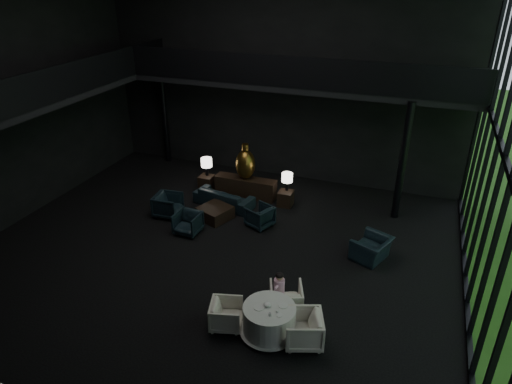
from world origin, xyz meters
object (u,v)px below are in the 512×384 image
(lounge_armchair_east, at_px, (260,215))
(window_armchair, at_px, (372,245))
(dining_table, at_px, (269,322))
(side_table_left, at_px, (207,183))
(coffee_table, at_px, (215,213))
(dining_chair_west, at_px, (226,314))
(dining_chair_north, at_px, (286,297))
(table_lamp_left, at_px, (207,163))
(dining_chair_east, at_px, (303,326))
(side_table_right, at_px, (286,199))
(lounge_armchair_south, at_px, (188,222))
(table_lamp_right, at_px, (287,178))
(sofa, at_px, (224,194))
(bronze_urn, at_px, (245,164))
(lounge_armchair_west, at_px, (168,203))
(child, at_px, (279,283))
(console, at_px, (246,187))

(lounge_armchair_east, bearing_deg, window_armchair, 104.53)
(lounge_armchair_east, relative_size, dining_table, 0.57)
(side_table_left, relative_size, lounge_armchair_east, 0.72)
(coffee_table, bearing_deg, dining_chair_west, -61.98)
(dining_chair_north, bearing_deg, table_lamp_left, -70.03)
(dining_chair_east, bearing_deg, side_table_right, -179.50)
(window_armchair, height_order, dining_chair_east, dining_chair_east)
(side_table_right, xyz_separation_m, lounge_armchair_south, (-2.36, -2.87, 0.12))
(table_lamp_right, bearing_deg, dining_chair_east, -69.81)
(sofa, relative_size, coffee_table, 2.33)
(window_armchair, xyz_separation_m, dining_chair_north, (-1.66, -3.01, -0.03))
(lounge_armchair_east, relative_size, dining_chair_north, 0.93)
(dining_chair_east, bearing_deg, table_lamp_right, -179.87)
(bronze_urn, distance_m, side_table_left, 1.89)
(side_table_right, distance_m, lounge_armchair_south, 3.72)
(dining_chair_east, xyz_separation_m, dining_chair_west, (-1.83, -0.12, -0.11))
(coffee_table, height_order, dining_chair_east, dining_chair_east)
(table_lamp_left, bearing_deg, window_armchair, -21.45)
(side_table_right, height_order, lounge_armchair_east, lounge_armchair_east)
(lounge_armchair_west, xyz_separation_m, child, (4.97, -3.13, 0.25))
(lounge_armchair_south, xyz_separation_m, dining_chair_north, (4.00, -2.42, 0.02))
(side_table_right, height_order, window_armchair, window_armchair)
(table_lamp_right, height_order, dining_table, table_lamp_right)
(lounge_armchair_south, relative_size, window_armchair, 0.77)
(dining_table, bearing_deg, lounge_armchair_east, 112.65)
(table_lamp_right, distance_m, child, 5.54)
(table_lamp_left, height_order, dining_table, table_lamp_left)
(console, relative_size, lounge_armchair_west, 2.37)
(lounge_armchair_south, height_order, dining_table, lounge_armchair_south)
(dining_table, distance_m, dining_chair_west, 1.02)
(console, xyz_separation_m, lounge_armchair_east, (1.22, -1.84, 0.03))
(side_table_left, distance_m, sofa, 1.50)
(dining_chair_north, bearing_deg, side_table_left, -69.61)
(child, bearing_deg, table_lamp_right, -74.92)
(dining_table, bearing_deg, lounge_armchair_south, 139.59)
(console, distance_m, side_table_right, 1.61)
(lounge_armchair_south, bearing_deg, dining_chair_west, -48.16)
(lounge_armchair_east, bearing_deg, sofa, -93.76)
(console, height_order, lounge_armchair_east, lounge_armchair_east)
(lounge_armchair_west, distance_m, coffee_table, 1.65)
(console, height_order, sofa, sofa)
(lounge_armchair_west, distance_m, dining_chair_west, 5.83)
(window_armchair, distance_m, dining_chair_north, 3.43)
(lounge_armchair_west, xyz_separation_m, dining_chair_west, (4.02, -4.22, -0.12))
(lounge_armchair_south, bearing_deg, child, -29.60)
(lounge_armchair_west, xyz_separation_m, dining_chair_north, (5.17, -3.20, -0.06))
(lounge_armchair_east, xyz_separation_m, child, (1.82, -3.57, 0.34))
(side_table_left, distance_m, coffee_table, 2.29)
(sofa, xyz_separation_m, coffee_table, (0.10, -0.96, -0.22))
(console, bearing_deg, dining_table, -63.95)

